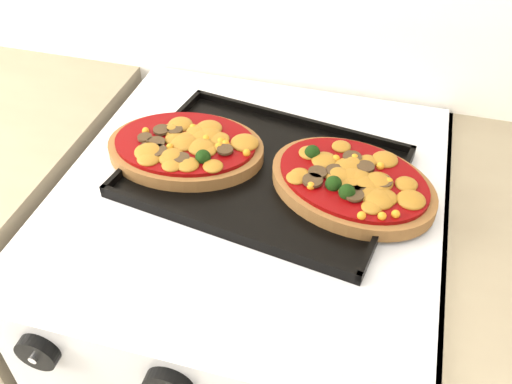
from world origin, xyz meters
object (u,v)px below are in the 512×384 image
(baking_tray, at_px, (265,171))
(pizza_left, at_px, (185,146))
(stove, at_px, (253,346))
(pizza_right, at_px, (352,181))

(baking_tray, relative_size, pizza_left, 1.61)
(stove, height_order, baking_tray, baking_tray)
(pizza_left, bearing_deg, pizza_right, -3.06)
(stove, distance_m, pizza_left, 0.50)
(baking_tray, xyz_separation_m, pizza_right, (0.14, -0.01, 0.02))
(stove, relative_size, pizza_right, 3.54)
(stove, xyz_separation_m, pizza_right, (0.15, 0.01, 0.48))
(stove, height_order, pizza_right, pizza_right)
(pizza_left, bearing_deg, baking_tray, -2.53)
(pizza_left, xyz_separation_m, pizza_right, (0.27, -0.01, 0.00))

